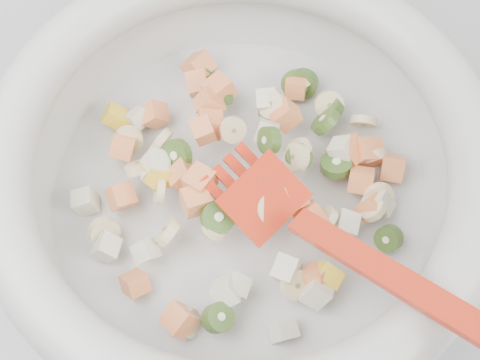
% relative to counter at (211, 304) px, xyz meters
% --- Properties ---
extents(counter, '(2.00, 0.60, 0.90)m').
position_rel_counter_xyz_m(counter, '(0.00, 0.00, 0.00)').
color(counter, gray).
rests_on(counter, ground).
extents(mixing_bowl, '(0.45, 0.42, 0.15)m').
position_rel_counter_xyz_m(mixing_bowl, '(0.06, -0.03, 0.51)').
color(mixing_bowl, beige).
rests_on(mixing_bowl, counter).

